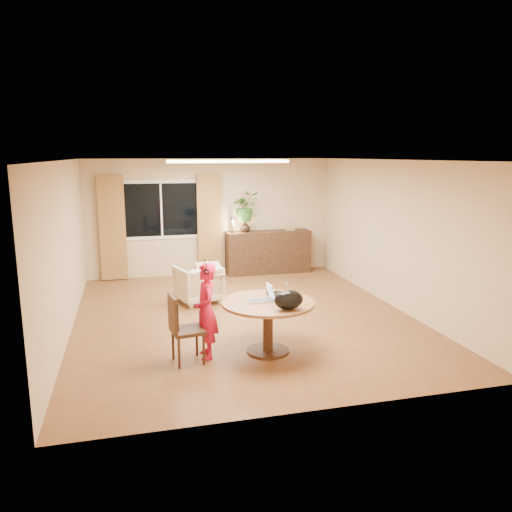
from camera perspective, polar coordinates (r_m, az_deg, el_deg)
The scene contains 24 objects.
floor at distance 8.47m, azimuth -1.42°, elevation -6.96°, with size 6.50×6.50×0.00m, color brown.
ceiling at distance 8.04m, azimuth -1.51°, elevation 10.90°, with size 6.50×6.50×0.00m, color white.
wall_back at distance 11.31m, azimuth -5.15°, elevation 4.44°, with size 5.50×5.50×0.00m, color tan.
wall_left at distance 8.01m, azimuth -21.01°, elevation 0.79°, with size 6.50×6.50×0.00m, color tan.
wall_right at distance 9.16m, azimuth 15.57°, elevation 2.39°, with size 6.50×6.50×0.00m, color tan.
window at distance 11.15m, azimuth -10.77°, elevation 5.21°, with size 1.70×0.03×1.30m.
curtain_left at distance 11.10m, azimuth -16.09°, elevation 3.09°, with size 0.55×0.08×2.25m, color brown.
curtain_right at distance 11.23m, azimuth -5.31°, elevation 3.58°, with size 0.55×0.08×2.25m, color brown.
ceiling_panel at distance 9.21m, azimuth -3.20°, elevation 10.75°, with size 2.20×0.35×0.05m, color white.
dining_table at distance 6.86m, azimuth 1.39°, elevation -6.44°, with size 1.28×1.28×0.73m.
dining_chair at distance 6.62m, azimuth -7.82°, elevation -8.22°, with size 0.44×0.40×0.92m, color black, non-canonical shape.
child at distance 6.70m, azimuth -5.72°, elevation -6.26°, with size 0.31×0.47×1.29m, color red.
laptop at distance 6.79m, azimuth 0.48°, elevation -4.22°, with size 0.35×0.23×0.23m, color #B7B7BC, non-canonical shape.
tumbler at distance 7.10m, azimuth 1.55°, elevation -4.07°, with size 0.07×0.07×0.11m, color white, non-canonical shape.
wine_glass at distance 7.11m, azimuth 3.56°, elevation -3.70°, with size 0.07×0.07×0.19m, color white, non-canonical shape.
pot_lid at distance 7.18m, azimuth 2.11°, elevation -4.17°, with size 0.23×0.23×0.04m, color white, non-canonical shape.
handbag at distance 6.44m, azimuth 3.75°, elevation -5.03°, with size 0.39×0.23×0.26m, color black, non-canonical shape.
armchair at distance 9.28m, azimuth -6.62°, elevation -3.16°, with size 0.74×0.76×0.69m, color beige.
throw at distance 9.15m, azimuth -5.31°, elevation -1.02°, with size 0.45×0.55×0.03m, color beige, non-canonical shape.
sideboard at distance 11.48m, azimuth 1.38°, elevation 0.47°, with size 1.94×0.47×0.97m, color black.
vase at distance 11.25m, azimuth -1.27°, elevation 3.39°, with size 0.24×0.24×0.25m, color black.
bouquet at distance 11.19m, azimuth -1.22°, elevation 5.69°, with size 0.59×0.51×0.66m, color #2D5D22.
book_stack at distance 11.54m, azimuth 3.89°, elevation 3.16°, with size 0.20×0.15×0.08m, color #966E4C, non-canonical shape.
desk_lamp at distance 11.13m, azimuth -2.64°, elevation 3.58°, with size 0.15×0.15×0.36m, color black, non-canonical shape.
Camera 1 is at (-1.79, -7.84, 2.69)m, focal length 35.00 mm.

